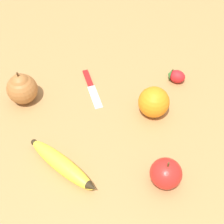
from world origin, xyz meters
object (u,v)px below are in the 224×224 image
at_px(pear, 22,88).
at_px(paring_knife, 91,87).
at_px(orange, 154,102).
at_px(banana, 62,165).
at_px(apple, 166,173).
at_px(strawberry, 176,76).

xyz_separation_m(pear, paring_knife, (0.19, -0.02, -0.04)).
bearing_deg(paring_knife, orange, 133.65).
xyz_separation_m(banana, orange, (0.27, 0.08, 0.02)).
relative_size(pear, paring_knife, 0.65).
relative_size(apple, paring_knife, 0.49).
bearing_deg(apple, orange, 71.40).
bearing_deg(orange, banana, -163.83).
relative_size(banana, apple, 2.49).
height_order(banana, apple, apple).
bearing_deg(apple, banana, 151.18).
xyz_separation_m(strawberry, paring_knife, (-0.24, 0.07, -0.02)).
relative_size(strawberry, apple, 0.79).
xyz_separation_m(orange, paring_knife, (-0.12, 0.15, -0.04)).
distance_m(pear, strawberry, 0.44).
relative_size(orange, paring_knife, 0.52).
relative_size(orange, pear, 0.81).
bearing_deg(orange, paring_knife, 129.57).
height_order(banana, paring_knife, banana).
distance_m(orange, apple, 0.20).
distance_m(banana, strawberry, 0.42).
relative_size(orange, apple, 1.06).
height_order(apple, paring_knife, apple).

